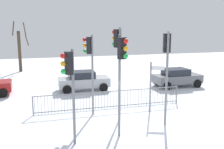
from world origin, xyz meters
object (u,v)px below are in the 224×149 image
object	(u,v)px
traffic_light_foreground_right	(167,57)
car_grey_trailing	(177,77)
traffic_light_mid_left	(122,64)
direction_sign_post	(152,84)
bare_tree_left	(20,49)
car_silver_mid	(83,80)
traffic_light_foreground_left	(70,76)
traffic_light_rear_left	(118,53)
traffic_light_rear_right	(90,57)

from	to	relation	value
traffic_light_foreground_right	car_grey_trailing	xyz separation A→B (m)	(4.80, 7.09, -2.58)
traffic_light_mid_left	traffic_light_foreground_right	bearing A→B (deg)	-178.89
direction_sign_post	bare_tree_left	xyz separation A→B (m)	(-7.85, 16.22, 0.81)
traffic_light_mid_left	car_silver_mid	xyz separation A→B (m)	(-0.12, 8.88, -2.50)
direction_sign_post	bare_tree_left	size ratio (longest dim) A/B	0.54
traffic_light_foreground_left	direction_sign_post	world-z (taller)	traffic_light_foreground_left
traffic_light_rear_left	traffic_light_foreground_left	xyz separation A→B (m)	(-2.70, -2.32, -0.60)
traffic_light_rear_right	traffic_light_foreground_left	bearing A→B (deg)	-179.66
traffic_light_rear_left	direction_sign_post	distance (m)	2.93
bare_tree_left	traffic_light_rear_left	bearing A→B (deg)	-71.36
traffic_light_rear_left	direction_sign_post	bearing A→B (deg)	-13.03
traffic_light_mid_left	car_silver_mid	world-z (taller)	traffic_light_mid_left
traffic_light_rear_right	traffic_light_foreground_right	xyz separation A→B (m)	(3.25, -2.42, 0.15)
traffic_light_foreground_left	car_silver_mid	world-z (taller)	traffic_light_foreground_left
traffic_light_rear_right	bare_tree_left	xyz separation A→B (m)	(-4.46, 15.66, -0.76)
direction_sign_post	bare_tree_left	bearing A→B (deg)	137.61
traffic_light_rear_right	bare_tree_left	world-z (taller)	bare_tree_left
traffic_light_rear_right	car_grey_trailing	xyz separation A→B (m)	(8.05, 4.67, -2.43)
traffic_light_rear_left	traffic_light_rear_right	bearing A→B (deg)	108.47
traffic_light_rear_left	car_silver_mid	bearing A→B (deg)	67.42
traffic_light_mid_left	car_grey_trailing	distance (m)	11.15
traffic_light_rear_left	traffic_light_rear_right	distance (m)	1.69
traffic_light_rear_right	car_silver_mid	world-z (taller)	traffic_light_rear_right
traffic_light_rear_left	car_silver_mid	size ratio (longest dim) A/B	1.24
traffic_light_foreground_left	car_grey_trailing	size ratio (longest dim) A/B	1.03
car_grey_trailing	bare_tree_left	size ratio (longest dim) A/B	0.71
traffic_light_foreground_right	direction_sign_post	distance (m)	2.54
traffic_light_mid_left	traffic_light_foreground_left	world-z (taller)	traffic_light_mid_left
traffic_light_rear_right	car_grey_trailing	size ratio (longest dim) A/B	1.14
traffic_light_rear_left	traffic_light_foreground_left	distance (m)	3.61
traffic_light_foreground_right	car_silver_mid	size ratio (longest dim) A/B	1.19
car_grey_trailing	bare_tree_left	xyz separation A→B (m)	(-12.51, 10.99, 1.67)
traffic_light_rear_left	bare_tree_left	size ratio (longest dim) A/B	0.89
car_grey_trailing	traffic_light_rear_right	bearing A→B (deg)	-150.94
traffic_light_foreground_left	bare_tree_left	world-z (taller)	bare_tree_left
bare_tree_left	car_grey_trailing	bearing A→B (deg)	-41.29
car_grey_trailing	car_silver_mid	bearing A→B (deg)	172.22
bare_tree_left	traffic_light_foreground_right	bearing A→B (deg)	-66.90
traffic_light_rear_right	car_silver_mid	xyz separation A→B (m)	(0.57, 5.55, -2.43)
traffic_light_foreground_left	car_grey_trailing	xyz separation A→B (m)	(9.55, 8.14, -2.12)
traffic_light_rear_right	bare_tree_left	size ratio (longest dim) A/B	0.81
traffic_light_mid_left	traffic_light_foreground_left	distance (m)	2.23
traffic_light_foreground_right	car_silver_mid	xyz separation A→B (m)	(-2.68, 7.97, -2.58)
direction_sign_post	car_grey_trailing	bearing A→B (deg)	70.08
traffic_light_mid_left	car_grey_trailing	bearing A→B (deg)	-151.03
traffic_light_rear_right	direction_sign_post	size ratio (longest dim) A/B	1.51
bare_tree_left	traffic_light_mid_left	bearing A→B (deg)	-74.81
traffic_light_foreground_right	bare_tree_left	xyz separation A→B (m)	(-7.71, 18.08, -0.91)
traffic_light_mid_left	direction_sign_post	bearing A→B (deg)	-152.70
direction_sign_post	traffic_light_rear_right	bearing A→B (deg)	-167.65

